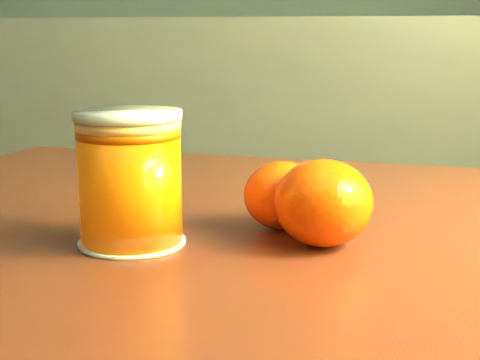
# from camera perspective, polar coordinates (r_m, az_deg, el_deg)

# --- Properties ---
(table) EXTENTS (1.02, 0.78, 0.70)m
(table) POSITION_cam_1_polar(r_m,az_deg,el_deg) (0.60, 5.37, -12.31)
(table) COLOR maroon
(table) RESTS_ON ground
(juice_glass) EXTENTS (0.08, 0.08, 0.10)m
(juice_glass) POSITION_cam_1_polar(r_m,az_deg,el_deg) (0.52, -9.36, 0.06)
(juice_glass) COLOR #DD5904
(juice_glass) RESTS_ON table
(orange_front) EXTENTS (0.09, 0.09, 0.07)m
(orange_front) POSITION_cam_1_polar(r_m,az_deg,el_deg) (0.52, 7.12, -1.94)
(orange_front) COLOR #FE4805
(orange_front) RESTS_ON table
(orange_back) EXTENTS (0.08, 0.08, 0.06)m
(orange_back) POSITION_cam_1_polar(r_m,az_deg,el_deg) (0.56, 3.66, -1.31)
(orange_back) COLOR #FE4805
(orange_back) RESTS_ON table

